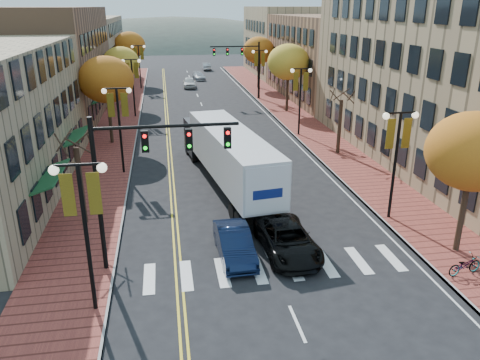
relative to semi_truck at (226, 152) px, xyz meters
name	(u,v)px	position (x,y,z in m)	size (l,w,h in m)	color
ground	(284,293)	(0.67, -12.69, -2.30)	(200.00, 200.00, 0.00)	black
sidewalk_left	(120,120)	(-8.33, 19.81, -2.22)	(4.00, 85.00, 0.15)	brown
sidewalk_right	(290,114)	(9.67, 19.81, -2.22)	(4.00, 85.00, 0.15)	brown
building_left_mid	(38,64)	(-16.33, 23.31, 3.20)	(12.00, 24.00, 11.00)	brown
building_left_far	(78,50)	(-16.33, 48.31, 2.45)	(12.00, 26.00, 9.50)	#9E8966
building_right_near	(478,58)	(19.17, 3.31, 5.20)	(15.00, 28.00, 15.00)	#997F5B
building_right_mid	(345,57)	(19.17, 29.31, 2.70)	(15.00, 24.00, 10.00)	brown
building_right_far	(297,41)	(19.17, 51.31, 3.20)	(15.00, 20.00, 11.00)	#9E8966
tree_left_a	(81,186)	(-8.33, -4.69, -0.05)	(0.28, 0.28, 4.20)	#382619
tree_left_b	(106,80)	(-8.33, 11.31, 3.15)	(4.48, 4.48, 7.21)	#382619
tree_left_c	(121,63)	(-8.33, 27.31, 2.76)	(4.16, 4.16, 6.69)	#382619
tree_left_d	(130,45)	(-8.33, 45.31, 3.31)	(4.61, 4.61, 7.42)	#382619
tree_right_a	(473,152)	(9.67, -10.69, 2.76)	(4.16, 4.16, 6.69)	#382619
tree_right_b	(339,127)	(9.67, 5.31, -0.05)	(0.28, 0.28, 4.20)	#382619
tree_right_c	(288,62)	(9.67, 21.31, 3.15)	(4.48, 4.48, 7.21)	#382619
tree_right_d	(259,50)	(9.67, 37.31, 2.99)	(4.35, 4.35, 7.00)	#382619
lamp_left_a	(83,210)	(-6.83, -12.69, 2.00)	(1.96, 0.36, 6.05)	black
lamp_left_b	(119,114)	(-6.83, 3.31, 2.00)	(1.96, 0.36, 6.05)	black
lamp_left_c	(132,76)	(-6.83, 21.31, 2.00)	(1.96, 0.36, 6.05)	black
lamp_left_d	(139,58)	(-6.83, 39.31, 2.00)	(1.96, 0.36, 6.05)	black
lamp_right_a	(397,145)	(8.17, -6.69, 2.00)	(1.96, 0.36, 6.05)	black
lamp_right_b	(301,88)	(8.17, 11.31, 2.00)	(1.96, 0.36, 6.05)	black
lamp_right_c	(260,65)	(8.17, 29.31, 2.00)	(1.96, 0.36, 6.05)	black
traffic_mast_near	(142,164)	(-4.80, -9.69, 2.63)	(6.10, 0.35, 7.00)	black
traffic_mast_far	(243,60)	(6.15, 29.31, 2.63)	(6.10, 0.34, 7.00)	black
semi_truck	(226,152)	(0.00, 0.00, 0.00)	(4.65, 15.90, 3.93)	black
navy_sedan	(234,243)	(-0.89, -9.41, -1.59)	(1.49, 4.27, 1.41)	black
black_suv	(287,240)	(1.65, -9.45, -1.59)	(2.34, 5.07, 1.41)	black
car_far_white	(189,82)	(0.02, 39.81, -1.56)	(1.73, 4.29, 1.46)	silver
car_far_silver	(199,76)	(1.98, 47.13, -1.71)	(1.63, 4.01, 1.16)	#B6B7BE
car_far_oncoming	(206,66)	(4.33, 58.95, -1.64)	(1.38, 3.96, 1.30)	#B7B8BF
bicycle	(465,265)	(8.70, -12.75, -1.71)	(0.58, 1.67, 0.88)	gray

